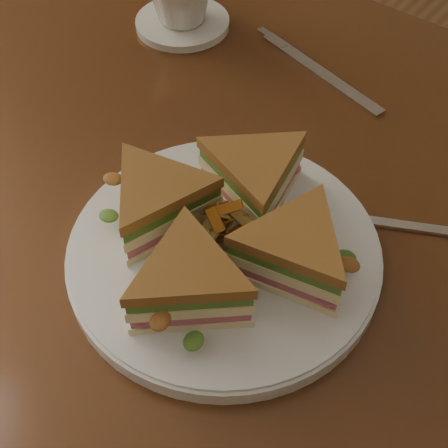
# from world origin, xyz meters

# --- Properties ---
(table) EXTENTS (1.20, 0.80, 0.75)m
(table) POSITION_xyz_m (0.00, 0.00, 0.65)
(table) COLOR #361B0C
(table) RESTS_ON ground
(plate) EXTENTS (0.29, 0.29, 0.02)m
(plate) POSITION_xyz_m (-0.01, -0.08, 0.76)
(plate) COLOR white
(plate) RESTS_ON table
(sandwich_wedges) EXTENTS (0.27, 0.27, 0.06)m
(sandwich_wedges) POSITION_xyz_m (-0.01, -0.08, 0.80)
(sandwich_wedges) COLOR #FFF2BC
(sandwich_wedges) RESTS_ON plate
(crisps_mound) EXTENTS (0.09, 0.09, 0.05)m
(crisps_mound) POSITION_xyz_m (-0.01, -0.08, 0.79)
(crisps_mound) COLOR #B06016
(crisps_mound) RESTS_ON plate
(spoon) EXTENTS (0.17, 0.09, 0.01)m
(spoon) POSITION_xyz_m (0.06, 0.03, 0.75)
(spoon) COLOR silver
(spoon) RESTS_ON table
(knife) EXTENTS (0.21, 0.07, 0.00)m
(knife) POSITION_xyz_m (-0.10, 0.21, 0.75)
(knife) COLOR silver
(knife) RESTS_ON table
(saucer) EXTENTS (0.12, 0.12, 0.01)m
(saucer) POSITION_xyz_m (-0.29, 0.19, 0.76)
(saucer) COLOR white
(saucer) RESTS_ON table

